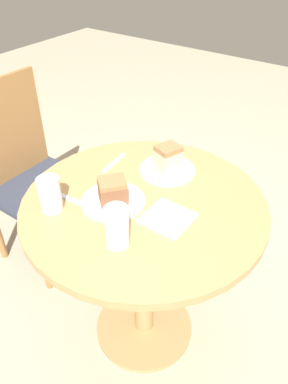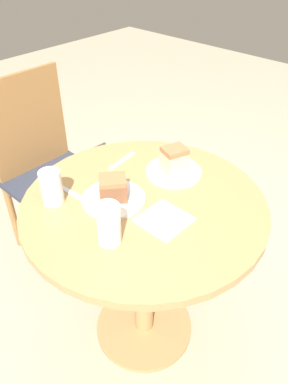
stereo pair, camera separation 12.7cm
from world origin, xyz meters
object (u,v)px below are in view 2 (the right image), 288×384
glass_lemonade (109,226)px  plate_near (114,199)px  cake_slice_near (113,188)px  chair (47,166)px  glass_water (52,188)px  cake_slice_far (174,160)px  plate_far (174,172)px

glass_lemonade → plate_near: bearing=43.1°
plate_near → cake_slice_near: bearing=0.0°
chair → glass_water: size_ratio=7.81×
glass_water → plate_near: bearing=-44.9°
plate_near → cake_slice_near: size_ratio=1.82×
cake_slice_far → plate_near: bearing=170.1°
plate_near → cake_slice_near: cake_slice_near is taller
plate_far → cake_slice_far: (-0.00, 0.00, 0.05)m
cake_slice_near → cake_slice_far: (0.27, -0.05, 0.01)m
plate_far → cake_slice_near: 0.28m
cake_slice_near → glass_lemonade: glass_lemonade is taller
chair → plate_far: bearing=-83.2°
cake_slice_far → glass_water: bearing=155.2°
chair → cake_slice_near: bearing=-104.3°
plate_far → glass_water: bearing=155.2°
plate_far → cake_slice_far: size_ratio=1.99×
plate_far → cake_slice_near: (-0.27, 0.05, 0.05)m
plate_far → chair: bearing=96.5°
cake_slice_far → glass_water: 0.46m
glass_water → chair: bearing=59.7°
cake_slice_near → plate_near: bearing=180.0°
glass_lemonade → plate_far: bearing=12.1°
plate_far → glass_water: size_ratio=1.76×
plate_near → cake_slice_far: bearing=-9.9°
plate_far → plate_near: bearing=170.1°
plate_near → glass_water: (-0.15, 0.14, 0.05)m
chair → plate_far: 0.81m
plate_near → glass_water: 0.21m
chair → plate_near: size_ratio=4.32×
cake_slice_near → cake_slice_far: cake_slice_far is taller
chair → glass_lemonade: (-0.33, -0.85, 0.32)m
cake_slice_far → cake_slice_near: bearing=170.1°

